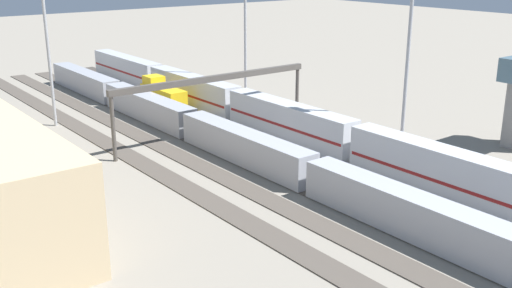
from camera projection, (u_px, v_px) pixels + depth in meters
ground_plane at (250, 154)px, 75.50m from camera, size 400.00×400.00×0.00m
track_bed_0 at (322, 136)px, 82.75m from camera, size 140.00×2.80×0.12m
track_bed_1 at (295, 143)px, 79.84m from camera, size 140.00×2.80×0.12m
track_bed_2 at (266, 150)px, 76.93m from camera, size 140.00×2.80×0.12m
track_bed_3 at (234, 157)px, 74.02m from camera, size 140.00×2.80×0.12m
track_bed_4 at (200, 166)px, 71.12m from camera, size 140.00×2.80×0.12m
track_bed_5 at (162, 175)px, 68.21m from camera, size 140.00×2.80×0.12m
train_on_track_3 at (237, 143)px, 72.87m from camera, size 114.80×3.00×4.40m
train_on_track_1 at (236, 105)px, 89.23m from camera, size 95.60×3.06×5.00m
train_on_track_2 at (163, 97)px, 96.45m from camera, size 10.00×3.00×5.00m
light_mast_0 at (410, 23)px, 70.89m from camera, size 2.80×0.70×25.13m
signal_gantry at (214, 85)px, 79.13m from camera, size 0.70×30.00×8.80m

